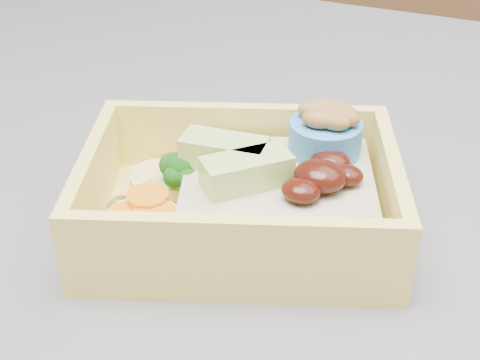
% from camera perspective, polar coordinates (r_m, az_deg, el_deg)
% --- Properties ---
extents(bento_box, '(0.21, 0.18, 0.06)m').
position_cam_1_polar(bento_box, '(0.38, 0.89, -1.27)').
color(bento_box, '#F6E265').
rests_on(bento_box, island).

